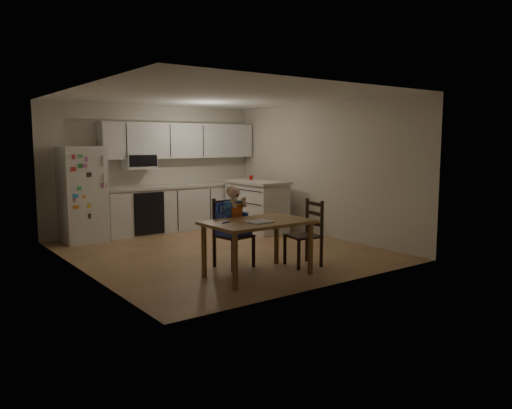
{
  "coord_description": "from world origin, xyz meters",
  "views": [
    {
      "loc": [
        -4.32,
        -6.81,
        1.78
      ],
      "look_at": [
        -0.01,
        -0.99,
        0.87
      ],
      "focal_mm": 35.0,
      "sensor_mm": 36.0,
      "label": 1
    }
  ],
  "objects_px": {
    "refrigerator": "(82,194)",
    "red_cup": "(251,178)",
    "kitchen_island": "(257,206)",
    "dining_table": "(258,228)",
    "chair_side": "(309,228)",
    "chair_booster": "(231,218)"
  },
  "relations": [
    {
      "from": "refrigerator",
      "to": "red_cup",
      "type": "relative_size",
      "value": 18.61
    },
    {
      "from": "refrigerator",
      "to": "kitchen_island",
      "type": "bearing_deg",
      "value": -17.5
    },
    {
      "from": "kitchen_island",
      "to": "dining_table",
      "type": "xyz_separation_m",
      "value": [
        -2.02,
        -2.75,
        0.13
      ]
    },
    {
      "from": "refrigerator",
      "to": "chair_side",
      "type": "height_order",
      "value": "refrigerator"
    },
    {
      "from": "dining_table",
      "to": "chair_side",
      "type": "distance_m",
      "value": 0.95
    },
    {
      "from": "refrigerator",
      "to": "chair_side",
      "type": "bearing_deg",
      "value": -60.84
    },
    {
      "from": "chair_side",
      "to": "dining_table",
      "type": "bearing_deg",
      "value": -78.75
    },
    {
      "from": "refrigerator",
      "to": "dining_table",
      "type": "height_order",
      "value": "refrigerator"
    },
    {
      "from": "kitchen_island",
      "to": "chair_booster",
      "type": "xyz_separation_m",
      "value": [
        -2.03,
        -2.13,
        0.19
      ]
    },
    {
      "from": "red_cup",
      "to": "chair_side",
      "type": "height_order",
      "value": "red_cup"
    },
    {
      "from": "chair_booster",
      "to": "chair_side",
      "type": "xyz_separation_m",
      "value": [
        0.95,
        -0.58,
        -0.16
      ]
    },
    {
      "from": "kitchen_island",
      "to": "dining_table",
      "type": "height_order",
      "value": "kitchen_island"
    },
    {
      "from": "red_cup",
      "to": "dining_table",
      "type": "relative_size",
      "value": 0.07
    },
    {
      "from": "refrigerator",
      "to": "chair_booster",
      "type": "xyz_separation_m",
      "value": [
        1.12,
        -3.12,
        -0.15
      ]
    },
    {
      "from": "red_cup",
      "to": "chair_booster",
      "type": "height_order",
      "value": "chair_booster"
    },
    {
      "from": "refrigerator",
      "to": "kitchen_island",
      "type": "distance_m",
      "value": 3.31
    },
    {
      "from": "kitchen_island",
      "to": "chair_side",
      "type": "relative_size",
      "value": 1.44
    },
    {
      "from": "dining_table",
      "to": "chair_side",
      "type": "height_order",
      "value": "chair_side"
    },
    {
      "from": "refrigerator",
      "to": "kitchen_island",
      "type": "height_order",
      "value": "refrigerator"
    },
    {
      "from": "kitchen_island",
      "to": "red_cup",
      "type": "distance_m",
      "value": 0.6
    },
    {
      "from": "kitchen_island",
      "to": "chair_side",
      "type": "distance_m",
      "value": 2.92
    },
    {
      "from": "chair_side",
      "to": "chair_booster",
      "type": "bearing_deg",
      "value": -112.39
    }
  ]
}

